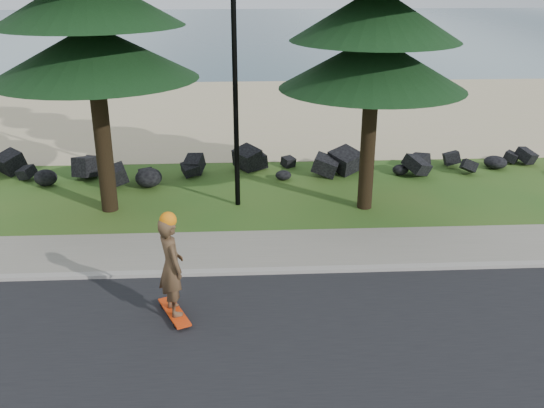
% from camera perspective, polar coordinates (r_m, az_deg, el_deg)
% --- Properties ---
extents(ground, '(160.00, 160.00, 0.00)m').
position_cam_1_polar(ground, '(14.08, -3.21, -4.86)').
color(ground, '#27581B').
rests_on(ground, ground).
extents(road, '(160.00, 7.00, 0.02)m').
position_cam_1_polar(road, '(10.25, -3.16, -16.15)').
color(road, black).
rests_on(road, ground).
extents(kerb, '(160.00, 0.20, 0.10)m').
position_cam_1_polar(kerb, '(13.26, -3.20, -6.41)').
color(kerb, '#A69F95').
rests_on(kerb, ground).
extents(sidewalk, '(160.00, 2.00, 0.08)m').
position_cam_1_polar(sidewalk, '(14.24, -3.21, -4.36)').
color(sidewalk, gray).
rests_on(sidewalk, ground).
extents(beach_sand, '(160.00, 15.00, 0.01)m').
position_cam_1_polar(beach_sand, '(27.81, -3.27, 8.65)').
color(beach_sand, tan).
rests_on(beach_sand, ground).
extents(ocean, '(160.00, 58.00, 0.01)m').
position_cam_1_polar(ocean, '(63.90, -3.31, 16.09)').
color(ocean, '#2F4E5B').
rests_on(ocean, ground).
extents(seawall_boulders, '(60.00, 2.40, 1.10)m').
position_cam_1_polar(seawall_boulders, '(19.25, -3.24, 2.62)').
color(seawall_boulders, black).
rests_on(seawall_boulders, ground).
extents(lamp_post, '(0.25, 0.14, 8.14)m').
position_cam_1_polar(lamp_post, '(15.94, -3.55, 13.91)').
color(lamp_post, black).
rests_on(lamp_post, ground).
extents(skateboarder, '(0.73, 1.17, 2.15)m').
position_cam_1_polar(skateboarder, '(11.40, -9.46, -5.84)').
color(skateboarder, red).
rests_on(skateboarder, ground).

